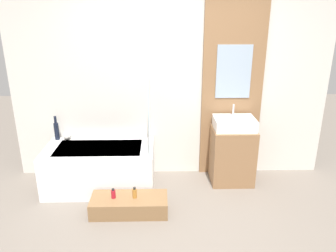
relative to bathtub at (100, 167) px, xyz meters
The scene contains 12 objects.
ground_plane 1.50m from the bathtub, 51.39° to the right, with size 12.00×12.00×0.00m, color slate.
wall_tiled_back 1.44m from the bathtub, 24.94° to the left, with size 4.20×0.06×2.60m, color silver.
wall_wood_accent 2.05m from the bathtub, 12.25° to the left, with size 0.80×0.04×2.60m.
bathtub is the anchor object (origin of this frame).
glass_shower_screen 1.00m from the bathtub, 11.53° to the right, with size 0.01×0.45×0.94m, color silver.
wooden_step_bench 0.75m from the bathtub, 54.66° to the right, with size 0.87×0.37×0.19m, color olive.
vanity_cabinet 1.74m from the bathtub, ahead, with size 0.55×0.47×0.75m, color #8E6642.
sink 1.82m from the bathtub, ahead, with size 0.52×0.39×0.30m.
vase_tall_dark 0.79m from the bathtub, 153.88° to the left, with size 0.06×0.06×0.33m.
vase_round_light 0.63m from the bathtub, 149.47° to the left, with size 0.11×0.11×0.11m, color silver.
bottle_soap_primary 0.64m from the bathtub, 67.48° to the right, with size 0.05×0.05×0.12m.
bottle_soap_secondary 0.77m from the bathtub, 50.67° to the right, with size 0.05×0.05×0.13m.
Camera 1 is at (-0.13, -2.67, 2.21)m, focal length 35.00 mm.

